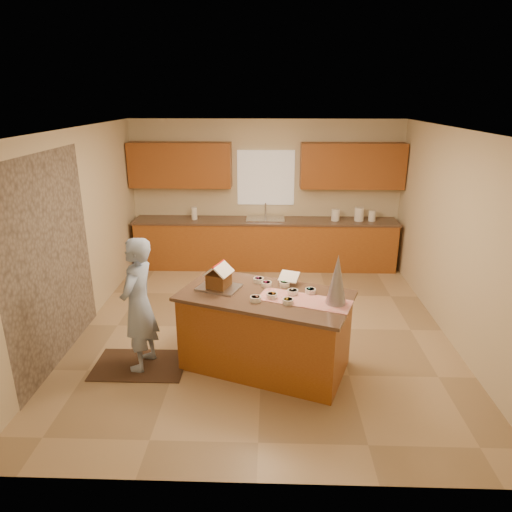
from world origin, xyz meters
The scene contains 28 objects.
floor centered at (0.00, 0.00, 0.00)m, with size 5.50×5.50×0.00m, color tan.
ceiling centered at (0.00, 0.00, 2.70)m, with size 5.50×5.50×0.00m, color silver.
wall_back centered at (0.00, 2.75, 1.35)m, with size 5.50×5.50×0.00m, color beige.
wall_front centered at (0.00, -2.75, 1.35)m, with size 5.50×5.50×0.00m, color beige.
wall_left centered at (-2.50, 0.00, 1.35)m, with size 5.50×5.50×0.00m, color beige.
wall_right centered at (2.50, 0.00, 1.35)m, with size 5.50×5.50×0.00m, color beige.
stone_accent centered at (-2.48, -0.80, 1.25)m, with size 2.50×2.50×0.00m, color gray.
window_curtain centered at (0.00, 2.72, 1.65)m, with size 1.05×0.03×1.00m, color white.
back_counter_base centered at (0.00, 2.45, 0.44)m, with size 4.80×0.60×0.88m, color #92531E.
back_counter_top centered at (0.00, 2.45, 0.90)m, with size 4.85×0.63×0.04m, color brown.
upper_cabinet_left centered at (-1.55, 2.57, 1.90)m, with size 1.85×0.35×0.80m, color brown.
upper_cabinet_right centered at (1.55, 2.57, 1.90)m, with size 1.85×0.35×0.80m, color brown.
sink centered at (0.00, 2.45, 0.89)m, with size 0.70×0.45×0.12m, color silver.
faucet centered at (0.00, 2.63, 1.06)m, with size 0.03×0.03×0.28m, color silver.
island_base centered at (0.05, -0.96, 0.45)m, with size 1.85×0.92×0.90m, color #92531E.
island_top centered at (0.05, -0.96, 0.92)m, with size 1.93×1.01×0.04m, color brown.
table_runner centered at (0.48, -1.12, 0.95)m, with size 1.03×0.37×0.01m, color #B30C0C.
baking_tray centered at (-0.50, -0.81, 0.96)m, with size 0.47×0.35×0.03m, color silver.
cookbook centered at (0.32, -0.64, 1.04)m, with size 0.23×0.02×0.18m, color white.
tinsel_tree centered at (0.82, -1.18, 1.23)m, with size 0.23×0.23×0.56m, color silver.
rug centered at (-1.47, -1.01, 0.01)m, with size 1.09×0.71×0.01m, color black.
boy centered at (-1.42, -1.01, 0.81)m, with size 0.59×0.38×1.60m, color #97AFD7.
canister_a centered at (1.28, 2.45, 1.02)m, with size 0.15×0.15×0.21m, color white.
canister_b centered at (1.71, 2.45, 1.04)m, with size 0.17×0.17×0.25m, color white.
canister_c centered at (1.95, 2.45, 1.01)m, with size 0.13×0.13×0.19m, color white.
paper_towel centered at (-1.31, 2.45, 1.03)m, with size 0.10×0.10×0.23m, color white.
gingerbread_house centered at (-0.50, -0.81, 1.08)m, with size 0.36×0.37×0.29m.
candy_bowls centered at (0.19, -0.92, 0.97)m, with size 0.74×0.72×0.06m.
Camera 1 is at (0.09, -5.78, 3.10)m, focal length 32.29 mm.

